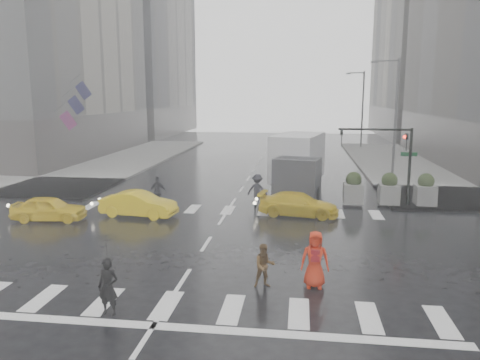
# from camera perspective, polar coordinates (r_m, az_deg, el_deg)

# --- Properties ---
(ground) EXTENTS (120.00, 120.00, 0.00)m
(ground) POSITION_cam_1_polar(r_m,az_deg,el_deg) (20.32, -4.13, -7.76)
(ground) COLOR black
(ground) RESTS_ON ground
(sidewalk_nw) EXTENTS (35.00, 35.00, 0.15)m
(sidewalk_nw) POSITION_cam_1_polar(r_m,az_deg,el_deg) (43.75, -25.03, 1.20)
(sidewalk_nw) COLOR slate
(sidewalk_nw) RESTS_ON ground
(building_nw_far) EXTENTS (26.05, 26.05, 44.00)m
(building_nw_far) POSITION_cam_1_polar(r_m,az_deg,el_deg) (83.00, -17.03, 19.58)
(building_nw_far) COLOR slate
(building_nw_far) RESTS_ON ground
(building_ne_far) EXTENTS (26.05, 26.05, 36.00)m
(building_ne_far) POSITION_cam_1_polar(r_m,az_deg,el_deg) (79.60, 26.96, 16.49)
(building_ne_far) COLOR gray
(building_ne_far) RESTS_ON ground
(road_markings) EXTENTS (18.00, 48.00, 0.01)m
(road_markings) POSITION_cam_1_polar(r_m,az_deg,el_deg) (20.32, -4.13, -7.75)
(road_markings) COLOR silver
(road_markings) RESTS_ON ground
(traffic_signal_pole) EXTENTS (4.45, 0.42, 4.50)m
(traffic_signal_pole) POSITION_cam_1_polar(r_m,az_deg,el_deg) (27.55, 18.05, 3.41)
(traffic_signal_pole) COLOR black
(traffic_signal_pole) RESTS_ON ground
(street_lamp_near) EXTENTS (2.15, 0.22, 9.00)m
(street_lamp_near) POSITION_cam_1_polar(r_m,az_deg,el_deg) (37.57, 18.27, 7.78)
(street_lamp_near) COLOR #59595B
(street_lamp_near) RESTS_ON ground
(street_lamp_far) EXTENTS (2.15, 0.22, 9.00)m
(street_lamp_far) POSITION_cam_1_polar(r_m,az_deg,el_deg) (57.34, 14.59, 8.69)
(street_lamp_far) COLOR #59595B
(street_lamp_far) RESTS_ON ground
(planter_west) EXTENTS (1.10, 1.10, 1.80)m
(planter_west) POSITION_cam_1_polar(r_m,az_deg,el_deg) (27.79, 13.65, -0.98)
(planter_west) COLOR slate
(planter_west) RESTS_ON ground
(planter_mid) EXTENTS (1.10, 1.10, 1.80)m
(planter_mid) POSITION_cam_1_polar(r_m,az_deg,el_deg) (28.08, 17.71, -1.07)
(planter_mid) COLOR slate
(planter_mid) RESTS_ON ground
(planter_east) EXTENTS (1.10, 1.10, 1.80)m
(planter_east) POSITION_cam_1_polar(r_m,az_deg,el_deg) (28.51, 21.67, -1.15)
(planter_east) COLOR slate
(planter_east) RESTS_ON ground
(flag_cluster) EXTENTS (2.87, 3.06, 4.69)m
(flag_cluster) POSITION_cam_1_polar(r_m,az_deg,el_deg) (41.97, -19.72, 8.86)
(flag_cluster) COLOR #59595B
(flag_cluster) RESTS_ON ground
(pedestrian_black) EXTENTS (1.07, 1.08, 2.43)m
(pedestrian_black) POSITION_cam_1_polar(r_m,az_deg,el_deg) (14.08, -15.93, -9.61)
(pedestrian_black) COLOR black
(pedestrian_black) RESTS_ON ground
(pedestrian_brown) EXTENTS (0.85, 0.74, 1.48)m
(pedestrian_brown) POSITION_cam_1_polar(r_m,az_deg,el_deg) (15.74, 3.00, -10.38)
(pedestrian_brown) COLOR #4D361B
(pedestrian_brown) RESTS_ON ground
(pedestrian_orange) EXTENTS (0.94, 0.62, 1.92)m
(pedestrian_orange) POSITION_cam_1_polar(r_m,az_deg,el_deg) (15.84, 9.12, -9.52)
(pedestrian_orange) COLOR red
(pedestrian_orange) RESTS_ON ground
(pedestrian_far_a) EXTENTS (1.03, 0.63, 1.75)m
(pedestrian_far_a) POSITION_cam_1_polar(r_m,az_deg,el_deg) (26.91, -9.95, -1.45)
(pedestrian_far_a) COLOR black
(pedestrian_far_a) RESTS_ON ground
(pedestrian_far_b) EXTENTS (1.33, 0.92, 1.88)m
(pedestrian_far_b) POSITION_cam_1_polar(r_m,az_deg,el_deg) (26.63, 2.13, -1.28)
(pedestrian_far_b) COLOR black
(pedestrian_far_b) RESTS_ON ground
(taxi_front) EXTENTS (3.81, 1.88, 1.25)m
(taxi_front) POSITION_cam_1_polar(r_m,az_deg,el_deg) (25.64, -22.26, -3.23)
(taxi_front) COLOR yellow
(taxi_front) RESTS_ON ground
(taxi_mid) EXTENTS (4.13, 1.87, 1.31)m
(taxi_mid) POSITION_cam_1_polar(r_m,az_deg,el_deg) (25.10, -12.26, -2.89)
(taxi_mid) COLOR yellow
(taxi_mid) RESTS_ON ground
(taxi_rear) EXTENTS (3.91, 2.20, 1.22)m
(taxi_rear) POSITION_cam_1_polar(r_m,az_deg,el_deg) (24.89, 7.16, -2.96)
(taxi_rear) COLOR yellow
(taxi_rear) RESTS_ON ground
(box_truck) EXTENTS (2.65, 7.07, 3.75)m
(box_truck) POSITION_cam_1_polar(r_m,az_deg,el_deg) (30.21, 7.03, 2.09)
(box_truck) COLOR silver
(box_truck) RESTS_ON ground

